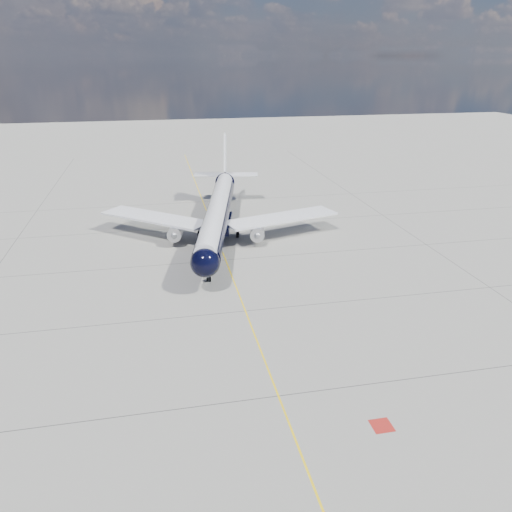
# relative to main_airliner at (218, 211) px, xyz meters

# --- Properties ---
(ground) EXTENTS (320.00, 320.00, 0.00)m
(ground) POSITION_rel_main_airliner_xyz_m (-0.33, -4.64, -4.05)
(ground) COLOR gray
(ground) RESTS_ON ground
(taxiway_centerline) EXTENTS (0.16, 160.00, 0.01)m
(taxiway_centerline) POSITION_rel_main_airliner_xyz_m (-0.33, -9.64, -4.05)
(taxiway_centerline) COLOR yellow
(taxiway_centerline) RESTS_ON ground
(red_marking) EXTENTS (1.60, 1.60, 0.01)m
(red_marking) POSITION_rel_main_airliner_xyz_m (6.47, -44.64, -4.05)
(red_marking) COLOR maroon
(red_marking) RESTS_ON ground
(main_airliner) EXTENTS (36.34, 44.81, 13.05)m
(main_airliner) POSITION_rel_main_airliner_xyz_m (0.00, 0.00, 0.00)
(main_airliner) COLOR black
(main_airliner) RESTS_ON ground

